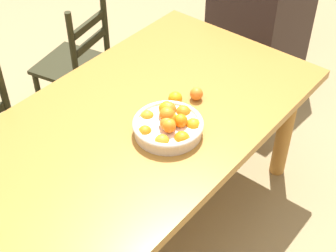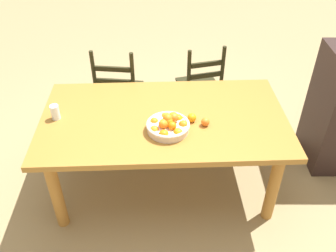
# 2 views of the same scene
# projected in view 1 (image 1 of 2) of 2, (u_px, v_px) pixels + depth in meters

# --- Properties ---
(ground_plane) EXTENTS (12.00, 12.00, 0.00)m
(ground_plane) POSITION_uv_depth(u_px,v_px,m) (141.00, 220.00, 2.74)
(ground_plane) COLOR #8E7B54
(dining_table) EXTENTS (1.86, 1.03, 0.72)m
(dining_table) POSITION_uv_depth(u_px,v_px,m) (136.00, 135.00, 2.33)
(dining_table) COLOR olive
(dining_table) RESTS_ON ground
(chair_by_cabinet) EXTENTS (0.46, 0.46, 0.93)m
(chair_by_cabinet) POSITION_uv_depth(u_px,v_px,m) (77.00, 67.00, 3.09)
(chair_by_cabinet) COLOR black
(chair_by_cabinet) RESTS_ON ground
(cabinet) EXTENTS (0.60, 0.58, 1.08)m
(cabinet) POSITION_uv_depth(u_px,v_px,m) (262.00, 7.00, 3.47)
(cabinet) COLOR black
(cabinet) RESTS_ON ground
(fruit_bowl) EXTENTS (0.31, 0.31, 0.14)m
(fruit_bowl) POSITION_uv_depth(u_px,v_px,m) (169.00, 125.00, 2.17)
(fruit_bowl) COLOR beige
(fruit_bowl) RESTS_ON dining_table
(orange_loose_0) EXTENTS (0.06, 0.06, 0.06)m
(orange_loose_0) POSITION_uv_depth(u_px,v_px,m) (196.00, 94.00, 2.36)
(orange_loose_0) COLOR orange
(orange_loose_0) RESTS_ON dining_table
(orange_loose_1) EXTENTS (0.07, 0.07, 0.07)m
(orange_loose_1) POSITION_uv_depth(u_px,v_px,m) (175.00, 98.00, 2.33)
(orange_loose_1) COLOR orange
(orange_loose_1) RESTS_ON dining_table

